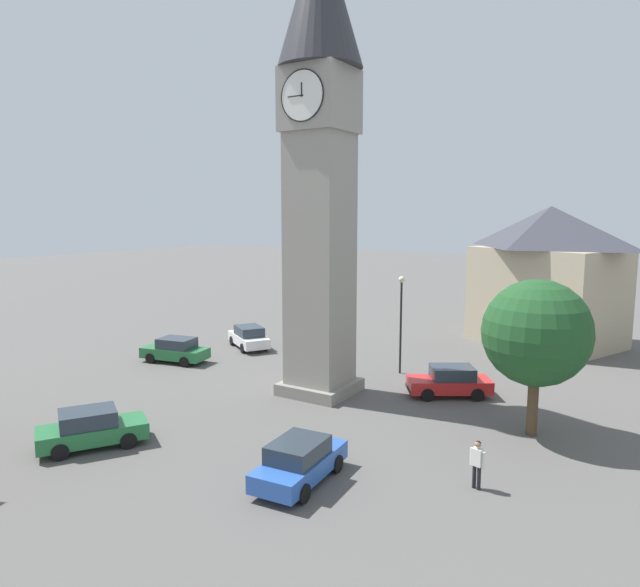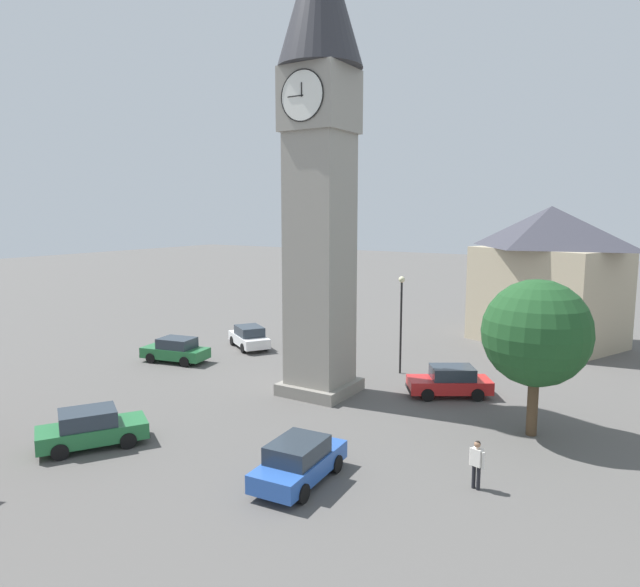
% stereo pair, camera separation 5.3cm
% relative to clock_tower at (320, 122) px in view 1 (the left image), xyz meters
% --- Properties ---
extents(ground_plane, '(200.00, 200.00, 0.00)m').
position_rel_clock_tower_xyz_m(ground_plane, '(-0.00, -0.00, -13.55)').
color(ground_plane, '#565451').
extents(clock_tower, '(4.13, 4.13, 23.11)m').
position_rel_clock_tower_xyz_m(clock_tower, '(0.00, 0.00, 0.00)').
color(clock_tower, gray).
rests_on(clock_tower, ground).
extents(car_blue_kerb, '(2.06, 4.25, 1.53)m').
position_rel_clock_tower_xyz_m(car_blue_kerb, '(-4.68, 8.78, -12.79)').
color(car_blue_kerb, '#2D5BB7').
rests_on(car_blue_kerb, ground).
extents(car_silver_kerb, '(4.39, 3.63, 1.53)m').
position_rel_clock_tower_xyz_m(car_silver_kerb, '(-5.87, -2.99, -12.79)').
color(car_silver_kerb, red).
rests_on(car_silver_kerb, ground).
extents(car_red_corner, '(4.38, 2.46, 1.53)m').
position_rel_clock_tower_xyz_m(car_red_corner, '(10.81, -0.37, -12.79)').
color(car_red_corner, '#236B38').
rests_on(car_red_corner, ground).
extents(car_white_side, '(4.39, 3.64, 1.53)m').
position_rel_clock_tower_xyz_m(car_white_side, '(9.33, -5.71, -12.79)').
color(car_white_side, white).
rests_on(car_white_side, ground).
extents(car_black_far, '(3.60, 4.40, 1.53)m').
position_rel_clock_tower_xyz_m(car_black_far, '(3.97, 10.67, -12.79)').
color(car_black_far, '#236B38').
rests_on(car_black_far, ground).
extents(pedestrian, '(0.54, 0.31, 1.69)m').
position_rel_clock_tower_xyz_m(pedestrian, '(-9.98, 6.03, -12.54)').
color(pedestrian, black).
rests_on(pedestrian, ground).
extents(tree, '(4.40, 4.40, 6.55)m').
position_rel_clock_tower_xyz_m(tree, '(-10.50, 0.10, -9.22)').
color(tree, brown).
rests_on(tree, ground).
extents(building_shop_left, '(11.36, 9.89, 9.66)m').
position_rel_clock_tower_xyz_m(building_shop_left, '(-7.57, -17.90, -8.62)').
color(building_shop_left, tan).
rests_on(building_shop_left, ground).
extents(lamp_post, '(0.36, 0.36, 5.64)m').
position_rel_clock_tower_xyz_m(lamp_post, '(-2.02, -5.48, -9.84)').
color(lamp_post, black).
rests_on(lamp_post, ground).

